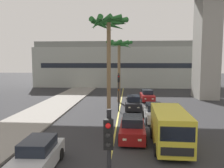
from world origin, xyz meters
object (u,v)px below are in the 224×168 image
at_px(car_queue_second, 133,103).
at_px(delivery_van, 170,127).
at_px(car_queue_fourth, 147,96).
at_px(car_queue_front, 132,128).
at_px(traffic_light_median_far, 119,87).
at_px(car_queue_third, 38,156).
at_px(traffic_light_median_near, 109,167).
at_px(palm_tree_mid_median, 119,50).
at_px(palm_tree_near_median, 109,33).
at_px(car_queue_fifth, 154,113).

bearing_deg(car_queue_second, delivery_van, -79.75).
bearing_deg(delivery_van, car_queue_fourth, 89.96).
bearing_deg(car_queue_front, traffic_light_median_far, 98.81).
xyz_separation_m(car_queue_third, car_queue_fourth, (7.13, 20.58, 0.00)).
height_order(traffic_light_median_near, palm_tree_mid_median, palm_tree_mid_median).
relative_size(delivery_van, palm_tree_near_median, 0.58).
height_order(car_queue_front, car_queue_fifth, same).
bearing_deg(traffic_light_median_far, delivery_van, -69.99).
height_order(car_queue_front, car_queue_second, same).
relative_size(car_queue_third, traffic_light_median_near, 0.99).
bearing_deg(car_queue_third, palm_tree_mid_median, 80.43).
relative_size(car_queue_fifth, delivery_van, 0.78).
relative_size(car_queue_third, palm_tree_mid_median, 0.50).
height_order(car_queue_front, traffic_light_median_far, traffic_light_median_far).
bearing_deg(traffic_light_median_far, car_queue_front, -81.19).
bearing_deg(palm_tree_near_median, car_queue_fifth, 29.24).
relative_size(car_queue_third, palm_tree_near_median, 0.46).
relative_size(car_queue_fifth, palm_tree_mid_median, 0.50).
distance_m(car_queue_fifth, traffic_light_median_far, 5.34).
height_order(car_queue_second, traffic_light_median_far, traffic_light_median_far).
distance_m(car_queue_front, delivery_van, 2.78).
height_order(delivery_van, palm_tree_mid_median, palm_tree_mid_median).
xyz_separation_m(delivery_van, traffic_light_median_near, (-3.13, -8.60, 1.43)).
bearing_deg(car_queue_fourth, car_queue_second, -109.84).
xyz_separation_m(car_queue_fifth, palm_tree_near_median, (-4.00, -2.24, 6.98)).
relative_size(car_queue_front, traffic_light_median_far, 0.99).
height_order(car_queue_front, car_queue_fourth, same).
relative_size(car_queue_second, traffic_light_median_far, 0.98).
distance_m(car_queue_second, car_queue_fourth, 6.05).
distance_m(car_queue_third, delivery_van, 8.00).
bearing_deg(traffic_light_median_far, palm_tree_mid_median, 92.16).
bearing_deg(traffic_light_median_near, palm_tree_near_median, 94.87).
bearing_deg(traffic_light_median_far, car_queue_fifth, -46.08).
distance_m(car_queue_front, car_queue_fifth, 5.47).
bearing_deg(palm_tree_mid_median, traffic_light_median_far, -87.84).
bearing_deg(delivery_van, car_queue_second, 100.25).
height_order(car_queue_second, palm_tree_mid_median, palm_tree_mid_median).
relative_size(car_queue_fourth, palm_tree_mid_median, 0.50).
height_order(car_queue_fifth, delivery_van, delivery_van).
xyz_separation_m(car_queue_fifth, palm_tree_mid_median, (-3.65, 9.22, 6.19)).
bearing_deg(car_queue_second, traffic_light_median_near, -93.12).
bearing_deg(delivery_van, palm_tree_mid_median, 103.85).
relative_size(delivery_van, traffic_light_median_near, 1.26).
distance_m(delivery_van, palm_tree_near_median, 8.76).
bearing_deg(car_queue_third, palm_tree_near_median, 69.66).
relative_size(car_queue_third, delivery_van, 0.78).
bearing_deg(car_queue_fifth, car_queue_front, -112.63).
bearing_deg(traffic_light_median_near, palm_tree_mid_median, 91.75).
relative_size(car_queue_fourth, traffic_light_median_far, 0.99).
bearing_deg(palm_tree_near_median, traffic_light_median_near, -85.13).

